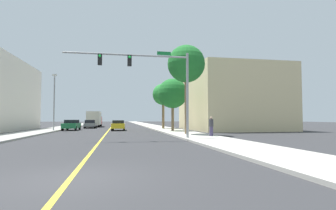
# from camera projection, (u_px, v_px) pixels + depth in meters

# --- Properties ---
(ground) EXTENTS (192.00, 192.00, 0.00)m
(ground) POSITION_uv_depth(u_px,v_px,m) (111.00, 128.00, 48.62)
(ground) COLOR #2D2D30
(sidewalk_left) EXTENTS (3.76, 168.00, 0.15)m
(sidewalk_left) POSITION_uv_depth(u_px,v_px,m) (63.00, 127.00, 47.10)
(sidewalk_left) COLOR #9E9B93
(sidewalk_left) RESTS_ON ground
(sidewalk_right) EXTENTS (3.76, 168.00, 0.15)m
(sidewalk_right) POSITION_uv_depth(u_px,v_px,m) (155.00, 127.00, 50.14)
(sidewalk_right) COLOR #B2ADA3
(sidewalk_right) RESTS_ON ground
(lane_marking_center) EXTENTS (0.16, 144.00, 0.01)m
(lane_marking_center) POSITION_uv_depth(u_px,v_px,m) (111.00, 128.00, 48.62)
(lane_marking_center) COLOR yellow
(lane_marking_center) RESTS_ON ground
(building_right_near) EXTENTS (12.44, 14.99, 8.94)m
(building_right_near) POSITION_uv_depth(u_px,v_px,m) (231.00, 100.00, 39.61)
(building_right_near) COLOR beige
(building_right_near) RESTS_ON ground
(traffic_signal_mast) EXTENTS (9.67, 0.36, 6.84)m
(traffic_signal_mast) POSITION_uv_depth(u_px,v_px,m) (152.00, 74.00, 20.84)
(traffic_signal_mast) COLOR gray
(traffic_signal_mast) RESTS_ON sidewalk_right
(street_lamp) EXTENTS (0.56, 0.28, 7.27)m
(street_lamp) POSITION_uv_depth(u_px,v_px,m) (54.00, 99.00, 34.28)
(street_lamp) COLOR gray
(street_lamp) RESTS_ON sidewalk_left
(palm_near) EXTENTS (3.77, 3.77, 8.91)m
(palm_near) POSITION_uv_depth(u_px,v_px,m) (186.00, 64.00, 26.74)
(palm_near) COLOR brown
(palm_near) RESTS_ON sidewalk_right
(palm_mid) EXTENTS (3.77, 3.77, 6.58)m
(palm_mid) POSITION_uv_depth(u_px,v_px,m) (173.00, 94.00, 33.60)
(palm_mid) COLOR brown
(palm_mid) RESTS_ON sidewalk_right
(palm_far) EXTENTS (3.27, 3.27, 6.84)m
(palm_far) POSITION_uv_depth(u_px,v_px,m) (163.00, 95.00, 40.60)
(palm_far) COLOR brown
(palm_far) RESTS_ON sidewalk_right
(car_gray) EXTENTS (2.07, 4.42, 1.42)m
(car_gray) POSITION_uv_depth(u_px,v_px,m) (90.00, 124.00, 45.40)
(car_gray) COLOR slate
(car_gray) RESTS_ON ground
(car_green) EXTENTS (2.06, 4.18, 1.48)m
(car_green) POSITION_uv_depth(u_px,v_px,m) (72.00, 125.00, 37.42)
(car_green) COLOR #196638
(car_green) RESTS_ON ground
(car_black) EXTENTS (2.04, 4.58, 1.51)m
(car_black) POSITION_uv_depth(u_px,v_px,m) (97.00, 122.00, 59.98)
(car_black) COLOR black
(car_black) RESTS_ON ground
(car_yellow) EXTENTS (1.91, 3.99, 1.42)m
(car_yellow) POSITION_uv_depth(u_px,v_px,m) (118.00, 125.00, 36.83)
(car_yellow) COLOR gold
(car_yellow) RESTS_ON ground
(delivery_truck) EXTENTS (2.43, 8.28, 3.00)m
(delivery_truck) POSITION_uv_depth(u_px,v_px,m) (94.00, 119.00, 52.57)
(delivery_truck) COLOR red
(delivery_truck) RESTS_ON ground
(pedestrian) EXTENTS (0.38, 0.38, 1.69)m
(pedestrian) POSITION_uv_depth(u_px,v_px,m) (211.00, 126.00, 23.01)
(pedestrian) COLOR #3F3859
(pedestrian) RESTS_ON sidewalk_right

